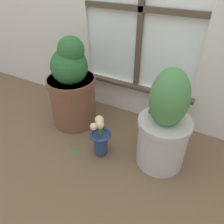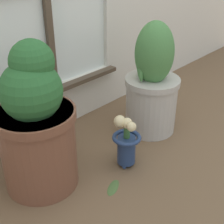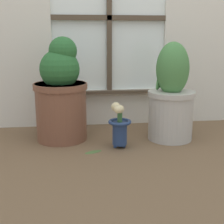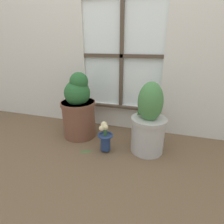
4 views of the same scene
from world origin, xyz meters
TOP-DOWN VIEW (x-y plane):
  - ground_plane at (0.00, 0.00)m, footprint 10.00×10.00m
  - potted_plant_left at (-0.35, 0.29)m, footprint 0.34×0.34m
  - potted_plant_right at (0.35, 0.21)m, footprint 0.30×0.30m
  - flower_vase at (-0.01, 0.09)m, footprint 0.14×0.14m
  - fallen_leaf at (-0.17, 0.02)m, footprint 0.12×0.09m

SIDE VIEW (x-z plane):
  - ground_plane at x=0.00m, z-range 0.00..0.00m
  - fallen_leaf at x=-0.17m, z-range 0.00..0.01m
  - flower_vase at x=-0.01m, z-range 0.00..0.27m
  - potted_plant_right at x=0.35m, z-range -0.04..0.59m
  - potted_plant_left at x=-0.35m, z-range -0.03..0.63m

